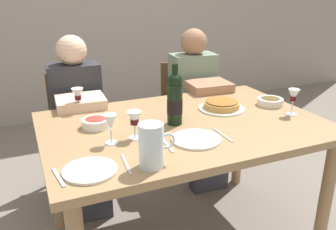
{
  "coord_description": "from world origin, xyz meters",
  "views": [
    {
      "loc": [
        -0.78,
        -1.59,
        1.46
      ],
      "look_at": [
        -0.06,
        0.08,
        0.79
      ],
      "focal_mm": 37.64,
      "sensor_mm": 36.0,
      "label": 1
    }
  ],
  "objects_px": {
    "diner_right": "(198,103)",
    "dinner_plate_right_setting": "(90,170)",
    "wine_bottle": "(175,99)",
    "wine_glass_centre": "(78,95)",
    "wine_glass_right_diner": "(134,119)",
    "water_pitcher": "(152,148)",
    "dining_table": "(184,138)",
    "olive_bowl": "(270,101)",
    "baked_tart": "(222,105)",
    "wine_glass_left_diner": "(110,123)",
    "wine_glass_spare": "(293,96)",
    "chair_right": "(186,108)",
    "chair_left": "(77,124)",
    "diner_left": "(80,120)",
    "dinner_plate_left_setting": "(196,139)",
    "salad_bowl": "(96,122)"
  },
  "relations": [
    {
      "from": "wine_glass_centre",
      "to": "wine_glass_spare",
      "type": "bearing_deg",
      "value": -25.48
    },
    {
      "from": "olive_bowl",
      "to": "dinner_plate_right_setting",
      "type": "xyz_separation_m",
      "value": [
        -1.2,
        -0.39,
        -0.02
      ]
    },
    {
      "from": "wine_bottle",
      "to": "olive_bowl",
      "type": "xyz_separation_m",
      "value": [
        0.67,
        0.05,
        -0.11
      ]
    },
    {
      "from": "wine_glass_centre",
      "to": "dining_table",
      "type": "bearing_deg",
      "value": -39.35
    },
    {
      "from": "diner_right",
      "to": "dinner_plate_right_setting",
      "type": "bearing_deg",
      "value": 47.56
    },
    {
      "from": "wine_glass_right_diner",
      "to": "water_pitcher",
      "type": "bearing_deg",
      "value": -95.17
    },
    {
      "from": "dinner_plate_right_setting",
      "to": "chair_left",
      "type": "xyz_separation_m",
      "value": [
        0.13,
        1.22,
        -0.27
      ]
    },
    {
      "from": "baked_tart",
      "to": "chair_left",
      "type": "distance_m",
      "value": 1.12
    },
    {
      "from": "olive_bowl",
      "to": "chair_right",
      "type": "height_order",
      "value": "chair_right"
    },
    {
      "from": "baked_tart",
      "to": "salad_bowl",
      "type": "xyz_separation_m",
      "value": [
        -0.75,
        0.02,
        0.0
      ]
    },
    {
      "from": "baked_tart",
      "to": "diner_right",
      "type": "height_order",
      "value": "diner_right"
    },
    {
      "from": "olive_bowl",
      "to": "wine_glass_left_diner",
      "type": "distance_m",
      "value": 1.06
    },
    {
      "from": "wine_glass_right_diner",
      "to": "dinner_plate_right_setting",
      "type": "xyz_separation_m",
      "value": [
        -0.27,
        -0.24,
        -0.09
      ]
    },
    {
      "from": "dinner_plate_left_setting",
      "to": "olive_bowl",
      "type": "bearing_deg",
      "value": 23.36
    },
    {
      "from": "wine_bottle",
      "to": "wine_glass_right_diner",
      "type": "relative_size",
      "value": 2.36
    },
    {
      "from": "wine_glass_left_diner",
      "to": "dinner_plate_right_setting",
      "type": "xyz_separation_m",
      "value": [
        -0.15,
        -0.23,
        -0.09
      ]
    },
    {
      "from": "wine_bottle",
      "to": "diner_right",
      "type": "relative_size",
      "value": 0.28
    },
    {
      "from": "wine_glass_centre",
      "to": "diner_right",
      "type": "bearing_deg",
      "value": 15.33
    },
    {
      "from": "dinner_plate_right_setting",
      "to": "chair_right",
      "type": "bearing_deg",
      "value": 49.87
    },
    {
      "from": "wine_glass_right_diner",
      "to": "wine_glass_spare",
      "type": "xyz_separation_m",
      "value": [
        0.93,
        -0.04,
        0.01
      ]
    },
    {
      "from": "dining_table",
      "to": "baked_tart",
      "type": "height_order",
      "value": "baked_tart"
    },
    {
      "from": "chair_left",
      "to": "diner_left",
      "type": "bearing_deg",
      "value": 90.48
    },
    {
      "from": "baked_tart",
      "to": "wine_glass_spare",
      "type": "relative_size",
      "value": 1.81
    },
    {
      "from": "dinner_plate_left_setting",
      "to": "salad_bowl",
      "type": "bearing_deg",
      "value": 138.55
    },
    {
      "from": "dining_table",
      "to": "water_pitcher",
      "type": "xyz_separation_m",
      "value": [
        -0.34,
        -0.39,
        0.18
      ]
    },
    {
      "from": "wine_bottle",
      "to": "olive_bowl",
      "type": "bearing_deg",
      "value": 4.22
    },
    {
      "from": "baked_tart",
      "to": "chair_right",
      "type": "distance_m",
      "value": 0.85
    },
    {
      "from": "olive_bowl",
      "to": "wine_glass_left_diner",
      "type": "relative_size",
      "value": 1.1
    },
    {
      "from": "wine_bottle",
      "to": "water_pitcher",
      "type": "bearing_deg",
      "value": -125.53
    },
    {
      "from": "baked_tart",
      "to": "diner_right",
      "type": "bearing_deg",
      "value": 75.59
    },
    {
      "from": "wine_glass_left_diner",
      "to": "dinner_plate_right_setting",
      "type": "distance_m",
      "value": 0.29
    },
    {
      "from": "baked_tart",
      "to": "wine_glass_centre",
      "type": "xyz_separation_m",
      "value": [
        -0.79,
        0.29,
        0.07
      ]
    },
    {
      "from": "baked_tart",
      "to": "olive_bowl",
      "type": "bearing_deg",
      "value": -9.29
    },
    {
      "from": "dining_table",
      "to": "wine_glass_left_diner",
      "type": "height_order",
      "value": "wine_glass_left_diner"
    },
    {
      "from": "baked_tart",
      "to": "olive_bowl",
      "type": "height_order",
      "value": "baked_tart"
    },
    {
      "from": "diner_right",
      "to": "chair_left",
      "type": "bearing_deg",
      "value": -11.25
    },
    {
      "from": "wine_glass_right_diner",
      "to": "dinner_plate_left_setting",
      "type": "height_order",
      "value": "wine_glass_right_diner"
    },
    {
      "from": "wine_glass_left_diner",
      "to": "wine_glass_centre",
      "type": "xyz_separation_m",
      "value": [
        -0.06,
        0.5,
        0.0
      ]
    },
    {
      "from": "water_pitcher",
      "to": "olive_bowl",
      "type": "xyz_separation_m",
      "value": [
        0.96,
        0.45,
        -0.06
      ]
    },
    {
      "from": "salad_bowl",
      "to": "water_pitcher",
      "type": "bearing_deg",
      "value": -77.32
    },
    {
      "from": "dining_table",
      "to": "chair_right",
      "type": "xyz_separation_m",
      "value": [
        0.45,
        0.89,
        -0.17
      ]
    },
    {
      "from": "wine_glass_right_diner",
      "to": "wine_glass_spare",
      "type": "relative_size",
      "value": 0.91
    },
    {
      "from": "wine_bottle",
      "to": "wine_glass_centre",
      "type": "xyz_separation_m",
      "value": [
        -0.44,
        0.39,
        -0.04
      ]
    },
    {
      "from": "dining_table",
      "to": "water_pitcher",
      "type": "height_order",
      "value": "water_pitcher"
    },
    {
      "from": "chair_right",
      "to": "water_pitcher",
      "type": "bearing_deg",
      "value": 61.82
    },
    {
      "from": "diner_left",
      "to": "chair_right",
      "type": "relative_size",
      "value": 1.33
    },
    {
      "from": "water_pitcher",
      "to": "wine_glass_right_diner",
      "type": "relative_size",
      "value": 1.36
    },
    {
      "from": "water_pitcher",
      "to": "chair_right",
      "type": "xyz_separation_m",
      "value": [
        0.79,
        1.28,
        -0.35
      ]
    },
    {
      "from": "olive_bowl",
      "to": "dinner_plate_left_setting",
      "type": "relative_size",
      "value": 0.66
    },
    {
      "from": "wine_glass_spare",
      "to": "dinner_plate_left_setting",
      "type": "distance_m",
      "value": 0.69
    }
  ]
}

